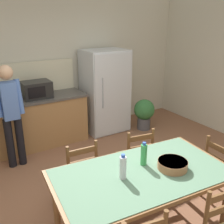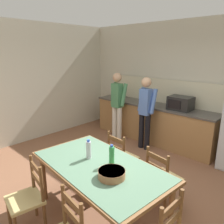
{
  "view_description": "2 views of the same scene",
  "coord_description": "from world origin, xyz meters",
  "px_view_note": "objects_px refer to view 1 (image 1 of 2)",
  "views": [
    {
      "loc": [
        -1.45,
        -2.38,
        2.32
      ],
      "look_at": [
        0.15,
        0.22,
        1.21
      ],
      "focal_mm": 42.0,
      "sensor_mm": 36.0,
      "label": 1
    },
    {
      "loc": [
        1.92,
        -2.27,
        2.2
      ],
      "look_at": [
        -0.44,
        0.23,
        1.24
      ],
      "focal_mm": 35.0,
      "sensor_mm": 36.0,
      "label": 2
    }
  ],
  "objects_px": {
    "bottle_near_centre": "(123,167)",
    "microwave": "(37,90)",
    "serving_bowl": "(173,164)",
    "person_at_counter": "(11,112)",
    "potted_plant": "(144,112)",
    "chair_head_end": "(222,172)",
    "bottle_off_centre": "(144,154)",
    "refrigerator": "(105,91)",
    "chair_side_far_right": "(136,157)",
    "dining_table": "(142,179)",
    "chair_side_far_left": "(80,172)"
  },
  "relations": [
    {
      "from": "chair_side_far_left",
      "to": "bottle_off_centre",
      "type": "bearing_deg",
      "value": 126.51
    },
    {
      "from": "bottle_off_centre",
      "to": "person_at_counter",
      "type": "bearing_deg",
      "value": 114.33
    },
    {
      "from": "potted_plant",
      "to": "serving_bowl",
      "type": "bearing_deg",
      "value": -122.55
    },
    {
      "from": "dining_table",
      "to": "refrigerator",
      "type": "bearing_deg",
      "value": 67.34
    },
    {
      "from": "chair_head_end",
      "to": "microwave",
      "type": "bearing_deg",
      "value": 29.14
    },
    {
      "from": "dining_table",
      "to": "chair_side_far_left",
      "type": "xyz_separation_m",
      "value": [
        -0.35,
        0.84,
        -0.27
      ]
    },
    {
      "from": "chair_side_far_right",
      "to": "chair_side_far_left",
      "type": "distance_m",
      "value": 0.84
    },
    {
      "from": "bottle_near_centre",
      "to": "bottle_off_centre",
      "type": "xyz_separation_m",
      "value": [
        0.34,
        0.1,
        0.0
      ]
    },
    {
      "from": "refrigerator",
      "to": "dining_table",
      "type": "distance_m",
      "value": 2.96
    },
    {
      "from": "chair_head_end",
      "to": "person_at_counter",
      "type": "xyz_separation_m",
      "value": [
        -2.07,
        2.34,
        0.49
      ]
    },
    {
      "from": "dining_table",
      "to": "potted_plant",
      "type": "relative_size",
      "value": 2.95
    },
    {
      "from": "bottle_off_centre",
      "to": "chair_side_far_left",
      "type": "height_order",
      "value": "bottle_off_centre"
    },
    {
      "from": "refrigerator",
      "to": "dining_table",
      "type": "xyz_separation_m",
      "value": [
        -1.14,
        -2.73,
        -0.15
      ]
    },
    {
      "from": "bottle_off_centre",
      "to": "chair_side_far_right",
      "type": "bearing_deg",
      "value": 59.09
    },
    {
      "from": "refrigerator",
      "to": "microwave",
      "type": "relative_size",
      "value": 3.41
    },
    {
      "from": "refrigerator",
      "to": "bottle_near_centre",
      "type": "xyz_separation_m",
      "value": [
        -1.37,
        -2.7,
        0.06
      ]
    },
    {
      "from": "bottle_near_centre",
      "to": "bottle_off_centre",
      "type": "distance_m",
      "value": 0.35
    },
    {
      "from": "bottle_near_centre",
      "to": "serving_bowl",
      "type": "bearing_deg",
      "value": -13.06
    },
    {
      "from": "serving_bowl",
      "to": "chair_side_far_right",
      "type": "height_order",
      "value": "chair_side_far_right"
    },
    {
      "from": "bottle_off_centre",
      "to": "serving_bowl",
      "type": "distance_m",
      "value": 0.32
    },
    {
      "from": "serving_bowl",
      "to": "potted_plant",
      "type": "height_order",
      "value": "serving_bowl"
    },
    {
      "from": "dining_table",
      "to": "chair_side_far_right",
      "type": "xyz_separation_m",
      "value": [
        0.49,
        0.76,
        -0.27
      ]
    },
    {
      "from": "serving_bowl",
      "to": "chair_head_end",
      "type": "bearing_deg",
      "value": -0.53
    },
    {
      "from": "person_at_counter",
      "to": "serving_bowl",
      "type": "bearing_deg",
      "value": -153.41
    },
    {
      "from": "bottle_off_centre",
      "to": "serving_bowl",
      "type": "relative_size",
      "value": 0.84
    },
    {
      "from": "refrigerator",
      "to": "potted_plant",
      "type": "height_order",
      "value": "refrigerator"
    },
    {
      "from": "chair_head_end",
      "to": "potted_plant",
      "type": "xyz_separation_m",
      "value": [
        0.63,
        2.41,
        -0.06
      ]
    },
    {
      "from": "chair_side_far_left",
      "to": "person_at_counter",
      "type": "xyz_separation_m",
      "value": [
        -0.5,
        1.38,
        0.49
      ]
    },
    {
      "from": "bottle_near_centre",
      "to": "chair_side_far_left",
      "type": "relative_size",
      "value": 0.3
    },
    {
      "from": "person_at_counter",
      "to": "potted_plant",
      "type": "xyz_separation_m",
      "value": [
        2.7,
        0.07,
        -0.55
      ]
    },
    {
      "from": "refrigerator",
      "to": "bottle_off_centre",
      "type": "height_order",
      "value": "refrigerator"
    },
    {
      "from": "refrigerator",
      "to": "chair_side_far_left",
      "type": "xyz_separation_m",
      "value": [
        -1.48,
        -1.88,
        -0.41
      ]
    },
    {
      "from": "chair_side_far_right",
      "to": "potted_plant",
      "type": "bearing_deg",
      "value": -121.72
    },
    {
      "from": "potted_plant",
      "to": "chair_head_end",
      "type": "bearing_deg",
      "value": -104.6
    },
    {
      "from": "bottle_off_centre",
      "to": "potted_plant",
      "type": "distance_m",
      "value": 2.84
    },
    {
      "from": "microwave",
      "to": "bottle_near_centre",
      "type": "bearing_deg",
      "value": -89.09
    },
    {
      "from": "dining_table",
      "to": "bottle_near_centre",
      "type": "distance_m",
      "value": 0.31
    },
    {
      "from": "microwave",
      "to": "chair_side_far_right",
      "type": "distance_m",
      "value": 2.22
    },
    {
      "from": "chair_head_end",
      "to": "chair_side_far_left",
      "type": "relative_size",
      "value": 1.0
    },
    {
      "from": "chair_side_far_right",
      "to": "person_at_counter",
      "type": "bearing_deg",
      "value": -37.54
    },
    {
      "from": "dining_table",
      "to": "bottle_near_centre",
      "type": "relative_size",
      "value": 7.28
    },
    {
      "from": "chair_side_far_right",
      "to": "potted_plant",
      "type": "relative_size",
      "value": 1.36
    },
    {
      "from": "bottle_near_centre",
      "to": "serving_bowl",
      "type": "relative_size",
      "value": 0.84
    },
    {
      "from": "refrigerator",
      "to": "person_at_counter",
      "type": "distance_m",
      "value": 2.05
    },
    {
      "from": "chair_side_far_left",
      "to": "microwave",
      "type": "bearing_deg",
      "value": -87.6
    },
    {
      "from": "bottle_near_centre",
      "to": "chair_side_far_right",
      "type": "xyz_separation_m",
      "value": [
        0.73,
        0.74,
        -0.47
      ]
    },
    {
      "from": "bottle_off_centre",
      "to": "person_at_counter",
      "type": "height_order",
      "value": "person_at_counter"
    },
    {
      "from": "dining_table",
      "to": "person_at_counter",
      "type": "height_order",
      "value": "person_at_counter"
    },
    {
      "from": "bottle_near_centre",
      "to": "chair_side_far_right",
      "type": "height_order",
      "value": "bottle_near_centre"
    },
    {
      "from": "bottle_near_centre",
      "to": "microwave",
      "type": "bearing_deg",
      "value": 90.91
    }
  ]
}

